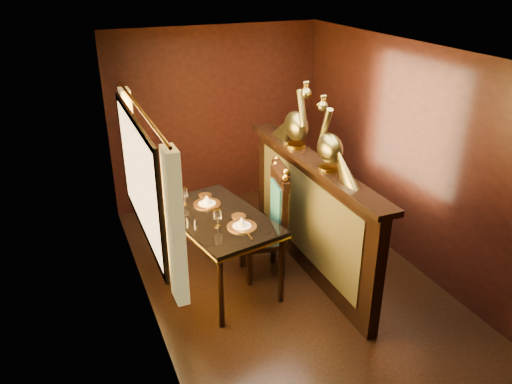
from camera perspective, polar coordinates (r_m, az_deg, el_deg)
ground at (r=5.57m, az=4.36°, el=-10.94°), size 5.00×5.00×0.00m
room_shell at (r=4.79m, az=3.96°, el=4.43°), size 3.04×5.04×2.52m
partition at (r=5.55m, az=6.16°, el=-2.49°), size 0.26×2.70×1.36m
dining_table at (r=5.26m, az=-4.33°, el=-3.47°), size 1.11×1.55×1.04m
chair_left at (r=5.48m, az=1.86°, el=-3.26°), size 0.53×0.55×1.28m
chair_right at (r=5.57m, az=1.97°, el=-2.62°), size 0.54×0.56×1.30m
peacock_left at (r=4.90m, az=8.54°, el=6.40°), size 0.23×0.60×0.72m
peacock_right at (r=5.50m, az=4.67°, el=8.96°), size 0.25×0.65×0.78m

